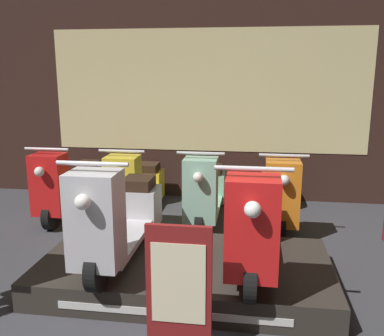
{
  "coord_description": "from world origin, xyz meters",
  "views": [
    {
      "loc": [
        0.65,
        -2.1,
        1.83
      ],
      "look_at": [
        0.04,
        2.14,
        0.85
      ],
      "focal_mm": 40.0,
      "sensor_mm": 36.0,
      "label": 1
    }
  ],
  "objects_px": {
    "scooter_display_left": "(119,217)",
    "scooter_backrow_0": "(70,186)",
    "scooter_display_right": "(252,223)",
    "scooter_backrow_1": "(136,188)",
    "scooter_backrow_3": "(279,194)",
    "scooter_backrow_2": "(206,191)",
    "price_sign_board": "(179,292)"
  },
  "relations": [
    {
      "from": "scooter_display_left",
      "to": "scooter_backrow_0",
      "type": "xyz_separation_m",
      "value": [
        -1.22,
        1.71,
        -0.24
      ]
    },
    {
      "from": "scooter_display_right",
      "to": "price_sign_board",
      "type": "bearing_deg",
      "value": -116.91
    },
    {
      "from": "scooter_backrow_0",
      "to": "price_sign_board",
      "type": "bearing_deg",
      "value": -54.05
    },
    {
      "from": "scooter_backrow_0",
      "to": "price_sign_board",
      "type": "relative_size",
      "value": 1.82
    },
    {
      "from": "scooter_display_left",
      "to": "scooter_backrow_2",
      "type": "distance_m",
      "value": 1.82
    },
    {
      "from": "scooter_display_left",
      "to": "scooter_display_right",
      "type": "relative_size",
      "value": 1.0
    },
    {
      "from": "scooter_display_right",
      "to": "scooter_backrow_0",
      "type": "relative_size",
      "value": 1.0
    },
    {
      "from": "scooter_backrow_0",
      "to": "scooter_backrow_3",
      "type": "xyz_separation_m",
      "value": [
        2.65,
        0.0,
        0.0
      ]
    },
    {
      "from": "scooter_backrow_1",
      "to": "scooter_backrow_2",
      "type": "xyz_separation_m",
      "value": [
        0.88,
        0.0,
        0.0
      ]
    },
    {
      "from": "scooter_display_left",
      "to": "scooter_backrow_1",
      "type": "xyz_separation_m",
      "value": [
        -0.33,
        1.71,
        -0.24
      ]
    },
    {
      "from": "scooter_backrow_0",
      "to": "price_sign_board",
      "type": "distance_m",
      "value": 3.21
    },
    {
      "from": "scooter_backrow_0",
      "to": "scooter_backrow_1",
      "type": "height_order",
      "value": "same"
    },
    {
      "from": "scooter_display_right",
      "to": "scooter_backrow_1",
      "type": "height_order",
      "value": "scooter_display_right"
    },
    {
      "from": "scooter_backrow_2",
      "to": "scooter_display_left",
      "type": "bearing_deg",
      "value": -107.83
    },
    {
      "from": "scooter_display_left",
      "to": "scooter_backrow_0",
      "type": "bearing_deg",
      "value": 125.34
    },
    {
      "from": "scooter_backrow_3",
      "to": "price_sign_board",
      "type": "xyz_separation_m",
      "value": [
        -0.76,
        -2.6,
        0.08
      ]
    },
    {
      "from": "scooter_display_right",
      "to": "scooter_backrow_2",
      "type": "height_order",
      "value": "scooter_display_right"
    },
    {
      "from": "scooter_display_right",
      "to": "scooter_backrow_0",
      "type": "xyz_separation_m",
      "value": [
        -2.33,
        1.71,
        -0.24
      ]
    },
    {
      "from": "scooter_display_right",
      "to": "scooter_backrow_1",
      "type": "distance_m",
      "value": 2.26
    },
    {
      "from": "scooter_display_right",
      "to": "scooter_backrow_2",
      "type": "distance_m",
      "value": 1.82
    },
    {
      "from": "scooter_display_left",
      "to": "scooter_backrow_1",
      "type": "height_order",
      "value": "scooter_display_left"
    },
    {
      "from": "scooter_display_right",
      "to": "scooter_backrow_0",
      "type": "distance_m",
      "value": 2.9
    },
    {
      "from": "scooter_display_left",
      "to": "scooter_backrow_2",
      "type": "relative_size",
      "value": 1.0
    },
    {
      "from": "scooter_display_left",
      "to": "scooter_backrow_1",
      "type": "distance_m",
      "value": 1.76
    },
    {
      "from": "scooter_display_left",
      "to": "scooter_backrow_1",
      "type": "relative_size",
      "value": 1.0
    },
    {
      "from": "scooter_display_right",
      "to": "scooter_backrow_3",
      "type": "bearing_deg",
      "value": 79.55
    },
    {
      "from": "price_sign_board",
      "to": "scooter_backrow_3",
      "type": "bearing_deg",
      "value": 73.59
    },
    {
      "from": "scooter_backrow_2",
      "to": "price_sign_board",
      "type": "height_order",
      "value": "scooter_backrow_2"
    },
    {
      "from": "scooter_display_left",
      "to": "scooter_backrow_0",
      "type": "distance_m",
      "value": 2.11
    },
    {
      "from": "scooter_backrow_2",
      "to": "price_sign_board",
      "type": "relative_size",
      "value": 1.82
    },
    {
      "from": "scooter_backrow_2",
      "to": "scooter_backrow_3",
      "type": "xyz_separation_m",
      "value": [
        0.88,
        0.0,
        0.0
      ]
    },
    {
      "from": "scooter_backrow_3",
      "to": "scooter_backrow_2",
      "type": "bearing_deg",
      "value": 180.0
    }
  ]
}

